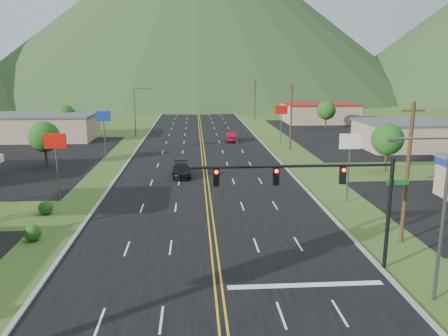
{
  "coord_description": "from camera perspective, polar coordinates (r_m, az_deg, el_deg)",
  "views": [
    {
      "loc": [
        -1.24,
        -10.53,
        12.1
      ],
      "look_at": [
        1.07,
        23.04,
        4.5
      ],
      "focal_mm": 35.0,
      "sensor_mm": 36.0,
      "label": 1
    }
  ],
  "objects": [
    {
      "name": "traffic_signal",
      "position": [
        26.59,
        13.1,
        -2.37
      ],
      "size": [
        13.1,
        0.43,
        7.0
      ],
      "color": "black",
      "rests_on": "ground"
    },
    {
      "name": "streetlight_east",
      "position": [
        24.97,
        26.18,
        -4.71
      ],
      "size": [
        3.28,
        0.25,
        9.0
      ],
      "color": "#59595E",
      "rests_on": "ground"
    },
    {
      "name": "streetlight_west",
      "position": [
        81.5,
        -11.38,
        7.61
      ],
      "size": [
        3.28,
        0.25,
        9.0
      ],
      "color": "#59595E",
      "rests_on": "ground"
    },
    {
      "name": "building_west_far",
      "position": [
        83.55,
        -22.67,
        4.98
      ],
      "size": [
        18.4,
        11.4,
        4.5
      ],
      "color": "tan",
      "rests_on": "ground"
    },
    {
      "name": "building_east_mid",
      "position": [
        74.15,
        22.8,
        4.03
      ],
      "size": [
        14.4,
        11.4,
        4.3
      ],
      "color": "tan",
      "rests_on": "ground"
    },
    {
      "name": "building_east_far",
      "position": [
        105.16,
        12.32,
        7.07
      ],
      "size": [
        16.4,
        12.4,
        4.5
      ],
      "color": "tan",
      "rests_on": "ground"
    },
    {
      "name": "pole_sign_west_a",
      "position": [
        43.07,
        -21.13,
        2.45
      ],
      "size": [
        2.0,
        0.18,
        6.4
      ],
      "color": "#59595E",
      "rests_on": "ground"
    },
    {
      "name": "pole_sign_west_b",
      "position": [
        64.21,
        -15.46,
        5.97
      ],
      "size": [
        2.0,
        0.18,
        6.4
      ],
      "color": "#59595E",
      "rests_on": "ground"
    },
    {
      "name": "pole_sign_east_a",
      "position": [
        41.68,
        16.12,
        2.49
      ],
      "size": [
        2.0,
        0.18,
        6.4
      ],
      "color": "#59595E",
      "rests_on": "ground"
    },
    {
      "name": "pole_sign_east_b",
      "position": [
        72.3,
        7.5,
        7.03
      ],
      "size": [
        2.0,
        0.18,
        6.4
      ],
      "color": "#59595E",
      "rests_on": "ground"
    },
    {
      "name": "tree_west_a",
      "position": [
        59.19,
        -22.42,
        3.79
      ],
      "size": [
        3.84,
        3.84,
        5.82
      ],
      "color": "#382314",
      "rests_on": "ground"
    },
    {
      "name": "tree_west_b",
      "position": [
        86.28,
        -20.03,
        6.51
      ],
      "size": [
        3.84,
        3.84,
        5.82
      ],
      "color": "#382314",
      "rests_on": "ground"
    },
    {
      "name": "tree_east_a",
      "position": [
        56.22,
        20.57,
        3.52
      ],
      "size": [
        3.84,
        3.84,
        5.82
      ],
      "color": "#382314",
      "rests_on": "ground"
    },
    {
      "name": "tree_east_b",
      "position": [
        92.99,
        13.23,
        7.33
      ],
      "size": [
        3.84,
        3.84,
        5.82
      ],
      "color": "#382314",
      "rests_on": "ground"
    },
    {
      "name": "utility_pole_a",
      "position": [
        32.86,
        22.82,
        -0.54
      ],
      "size": [
        1.6,
        0.28,
        10.0
      ],
      "color": "#382314",
      "rests_on": "ground"
    },
    {
      "name": "utility_pole_b",
      "position": [
        67.53,
        8.75,
        6.65
      ],
      "size": [
        1.6,
        0.28,
        10.0
      ],
      "color": "#382314",
      "rests_on": "ground"
    },
    {
      "name": "utility_pole_c",
      "position": [
        106.78,
        4.06,
        8.95
      ],
      "size": [
        1.6,
        0.28,
        10.0
      ],
      "color": "#382314",
      "rests_on": "ground"
    },
    {
      "name": "utility_pole_d",
      "position": [
        146.44,
        1.88,
        9.99
      ],
      "size": [
        1.6,
        0.28,
        10.0
      ],
      "color": "#382314",
      "rests_on": "ground"
    },
    {
      "name": "mountain_n",
      "position": [
        232.53,
        -3.83,
        20.22
      ],
      "size": [
        220.0,
        220.0,
        85.0
      ],
      "primitive_type": "cone",
      "color": "#203819",
      "rests_on": "ground"
    },
    {
      "name": "car_dark_mid",
      "position": [
        50.56,
        -5.57,
        -0.33
      ],
      "size": [
        2.35,
        5.14,
        1.46
      ],
      "primitive_type": "imported",
      "rotation": [
        0.0,
        0.0,
        0.06
      ],
      "color": "black",
      "rests_on": "ground"
    },
    {
      "name": "car_red_far",
      "position": [
        75.28,
        0.97,
        4.07
      ],
      "size": [
        1.83,
        4.73,
        1.54
      ],
      "primitive_type": "imported",
      "rotation": [
        0.0,
        0.0,
        3.1
      ],
      "color": "maroon",
      "rests_on": "ground"
    }
  ]
}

